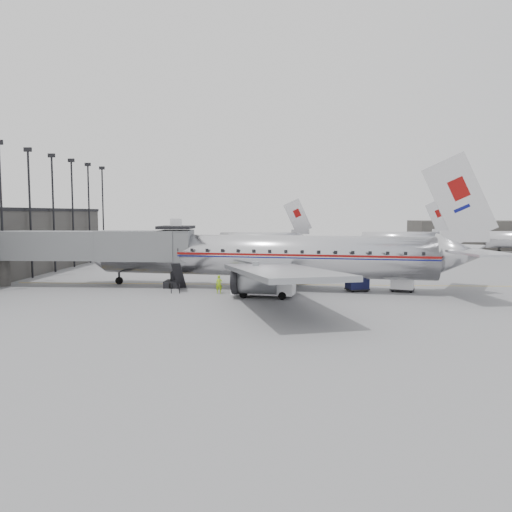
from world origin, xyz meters
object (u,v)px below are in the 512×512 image
(ramp_worker, at_px, (219,284))
(baggage_cart_navy, at_px, (357,282))
(baggage_cart_white, at_px, (402,282))
(service_van, at_px, (264,282))
(airliner, at_px, (271,256))

(ramp_worker, bearing_deg, baggage_cart_navy, 6.03)
(baggage_cart_white, bearing_deg, service_van, -144.98)
(baggage_cart_white, distance_m, ramp_worker, 17.96)
(baggage_cart_navy, relative_size, baggage_cart_white, 0.91)
(service_van, distance_m, ramp_worker, 4.78)
(airliner, distance_m, baggage_cart_navy, 8.97)
(baggage_cart_navy, height_order, ramp_worker, ramp_worker)
(airliner, relative_size, baggage_cart_white, 15.81)
(baggage_cart_white, height_order, ramp_worker, baggage_cart_white)
(service_van, relative_size, baggage_cart_white, 2.24)
(baggage_cart_white, xyz_separation_m, ramp_worker, (-17.83, -2.19, -0.06))
(baggage_cart_white, relative_size, ramp_worker, 1.52)
(airliner, height_order, service_van, airliner)
(service_van, height_order, baggage_cart_navy, service_van)
(baggage_cart_navy, distance_m, baggage_cart_white, 4.40)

